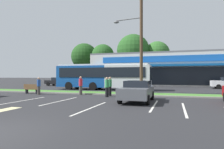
# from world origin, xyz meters

# --- Properties ---
(grass_median) EXTENTS (56.00, 2.20, 0.12)m
(grass_median) POSITION_xyz_m (0.00, 14.00, 0.06)
(grass_median) COLOR #427A2D
(grass_median) RESTS_ON ground_plane
(curb_lip) EXTENTS (56.00, 0.24, 0.12)m
(curb_lip) POSITION_xyz_m (0.00, 12.78, 0.06)
(curb_lip) COLOR gray
(curb_lip) RESTS_ON ground_plane
(parking_stripe_0) EXTENTS (0.12, 4.80, 0.01)m
(parking_stripe_0) POSITION_xyz_m (-4.81, 7.13, 0.00)
(parking_stripe_0) COLOR silver
(parking_stripe_0) RESTS_ON ground_plane
(parking_stripe_1) EXTENTS (0.12, 4.80, 0.01)m
(parking_stripe_1) POSITION_xyz_m (-2.13, 7.71, 0.00)
(parking_stripe_1) COLOR silver
(parking_stripe_1) RESTS_ON ground_plane
(parking_stripe_2) EXTENTS (0.12, 4.80, 0.01)m
(parking_stripe_2) POSITION_xyz_m (1.15, 5.58, 0.00)
(parking_stripe_2) COLOR silver
(parking_stripe_2) RESTS_ON ground_plane
(parking_stripe_3) EXTENTS (0.12, 4.80, 0.01)m
(parking_stripe_3) POSITION_xyz_m (4.44, 7.57, 0.00)
(parking_stripe_3) COLOR silver
(parking_stripe_3) RESTS_ON ground_plane
(parking_stripe_4) EXTENTS (0.12, 4.80, 0.01)m
(parking_stripe_4) POSITION_xyz_m (6.12, 6.69, 0.00)
(parking_stripe_4) COLOR silver
(parking_stripe_4) RESTS_ON ground_plane
(lot_arrow) EXTENTS (0.70, 1.60, 0.01)m
(lot_arrow) POSITION_xyz_m (-2.99, 3.74, 0.00)
(lot_arrow) COLOR beige
(lot_arrow) RESTS_ON ground_plane
(storefront_building) EXTENTS (26.21, 11.42, 5.95)m
(storefront_building) POSITION_xyz_m (3.52, 35.04, 2.98)
(storefront_building) COLOR beige
(storefront_building) RESTS_ON ground_plane
(tree_far_left) EXTENTS (7.31, 7.31, 10.82)m
(tree_far_left) POSITION_xyz_m (-18.46, 46.36, 7.15)
(tree_far_left) COLOR #473323
(tree_far_left) RESTS_ON ground_plane
(tree_left) EXTENTS (5.70, 5.70, 9.81)m
(tree_left) POSITION_xyz_m (-11.80, 43.26, 6.94)
(tree_left) COLOR #473323
(tree_left) RESTS_ON ground_plane
(tree_mid_left) EXTENTS (8.20, 8.20, 12.17)m
(tree_mid_left) POSITION_xyz_m (-4.20, 44.66, 8.06)
(tree_mid_left) COLOR #473323
(tree_mid_left) RESTS_ON ground_plane
(tree_mid) EXTENTS (6.27, 6.27, 10.42)m
(tree_mid) POSITION_xyz_m (1.57, 46.66, 7.27)
(tree_mid) COLOR #473323
(tree_mid) RESTS_ON ground_plane
(utility_pole) EXTENTS (3.09, 2.40, 10.19)m
(utility_pole) POSITION_xyz_m (2.48, 14.23, 5.44)
(utility_pole) COLOR #4C3826
(utility_pole) RESTS_ON ground_plane
(city_bus) EXTENTS (12.07, 2.80, 3.25)m
(city_bus) POSITION_xyz_m (-3.02, 19.09, 1.77)
(city_bus) COLOR #144793
(city_bus) RESTS_ON ground_plane
(bus_stop_bench) EXTENTS (1.60, 0.45, 0.95)m
(bus_stop_bench) POSITION_xyz_m (-7.98, 11.81, 0.50)
(bus_stop_bench) COLOR brown
(bus_stop_bench) RESTS_ON ground_plane
(car_0) EXTENTS (4.13, 1.91, 1.46)m
(car_0) POSITION_xyz_m (-13.94, 25.81, 0.75)
(car_0) COLOR black
(car_0) RESTS_ON ground_plane
(car_1) EXTENTS (1.99, 4.37, 1.45)m
(car_1) POSITION_xyz_m (3.15, 9.03, 0.76)
(car_1) COLOR #515459
(car_1) RESTS_ON ground_plane
(pedestrian_near_bench) EXTENTS (0.34, 0.34, 1.69)m
(pedestrian_near_bench) POSITION_xyz_m (0.11, 12.21, 0.85)
(pedestrian_near_bench) COLOR black
(pedestrian_near_bench) RESTS_ON ground_plane
(pedestrian_by_pole) EXTENTS (0.34, 0.34, 1.68)m
(pedestrian_by_pole) POSITION_xyz_m (0.18, 11.20, 0.84)
(pedestrian_by_pole) COLOR black
(pedestrian_by_pole) RESTS_ON ground_plane
(pedestrian_mid) EXTENTS (0.33, 0.33, 1.64)m
(pedestrian_mid) POSITION_xyz_m (-6.63, 11.19, 0.82)
(pedestrian_mid) COLOR #47423D
(pedestrian_mid) RESTS_ON ground_plane
(pedestrian_far) EXTENTS (0.35, 0.35, 1.73)m
(pedestrian_far) POSITION_xyz_m (-2.84, 12.35, 0.87)
(pedestrian_far) COLOR #47423D
(pedestrian_far) RESTS_ON ground_plane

